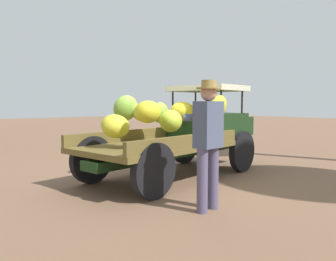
% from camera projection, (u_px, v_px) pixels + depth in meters
% --- Properties ---
extents(ground_plane, '(60.00, 60.00, 0.00)m').
position_uv_depth(ground_plane, '(173.00, 174.00, 6.99)').
color(ground_plane, brown).
extents(truck, '(4.62, 2.34, 1.88)m').
position_uv_depth(truck, '(185.00, 129.00, 7.00)').
color(truck, '#183215').
rests_on(truck, ground).
extents(farmer, '(0.52, 0.48, 1.80)m').
position_uv_depth(farmer, '(208.00, 137.00, 4.56)').
color(farmer, '#534D6E').
rests_on(farmer, ground).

